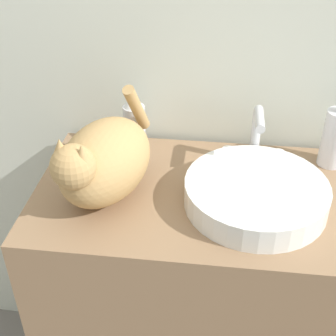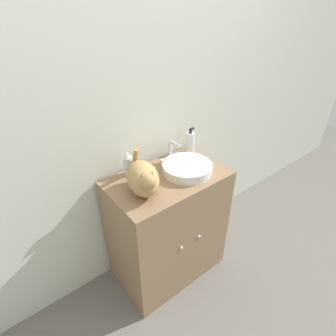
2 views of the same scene
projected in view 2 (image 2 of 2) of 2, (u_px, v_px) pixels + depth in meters
The scene contains 8 objects.
ground_plane at pixel (187, 286), 1.91m from camera, with size 8.00×8.00×0.00m, color slate.
wall_back at pixel (140, 101), 1.59m from camera, with size 6.00×0.05×2.50m.
vanity_cabinet at pixel (168, 226), 1.84m from camera, with size 0.76×0.47×0.84m.
sink_basin at pixel (187, 168), 1.66m from camera, with size 0.32×0.32×0.06m.
faucet at pixel (171, 152), 1.74m from camera, with size 0.16×0.12×0.16m.
cat at pixel (143, 178), 1.44m from camera, with size 0.25×0.36×0.22m.
soap_bottle at pixel (190, 142), 1.86m from camera, with size 0.06×0.06×0.19m.
spray_bottle at pixel (128, 164), 1.61m from camera, with size 0.06×0.06×0.16m.
Camera 2 is at (-0.83, -0.83, 1.74)m, focal length 28.00 mm.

